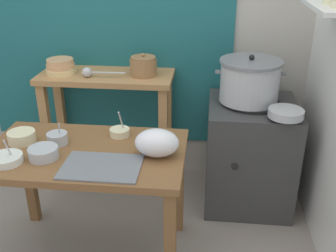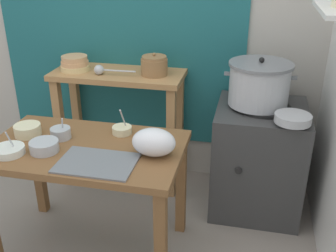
{
  "view_description": "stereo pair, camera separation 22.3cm",
  "coord_description": "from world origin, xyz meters",
  "px_view_note": "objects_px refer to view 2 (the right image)",
  "views": [
    {
      "loc": [
        0.63,
        -1.84,
        1.76
      ],
      "look_at": [
        0.42,
        0.17,
        0.82
      ],
      "focal_mm": 42.57,
      "sensor_mm": 36.0,
      "label": 1
    },
    {
      "loc": [
        0.85,
        -1.81,
        1.76
      ],
      "look_at": [
        0.42,
        0.17,
        0.82
      ],
      "focal_mm": 42.57,
      "sensor_mm": 36.0,
      "label": 2
    }
  ],
  "objects_px": {
    "prep_table": "(87,163)",
    "prep_bowl_4": "(9,150)",
    "prep_bowl_0": "(61,133)",
    "prep_bowl_2": "(122,129)",
    "serving_tray": "(97,163)",
    "prep_bowl_3": "(28,130)",
    "back_shelf_table": "(119,101)",
    "bowl_stack_enamel": "(75,64)",
    "stove_block": "(258,158)",
    "plastic_bag": "(154,142)",
    "prep_bowl_1": "(44,146)",
    "clay_pot": "(154,66)",
    "wide_pan": "(293,118)",
    "steamer_pot": "(259,84)",
    "ladle": "(101,70)"
  },
  "relations": [
    {
      "from": "prep_table",
      "to": "prep_bowl_4",
      "type": "bearing_deg",
      "value": -154.49
    },
    {
      "from": "prep_bowl_0",
      "to": "prep_bowl_2",
      "type": "relative_size",
      "value": 0.78
    },
    {
      "from": "serving_tray",
      "to": "prep_bowl_3",
      "type": "xyz_separation_m",
      "value": [
        -0.52,
        0.23,
        0.03
      ]
    },
    {
      "from": "prep_bowl_3",
      "to": "prep_bowl_0",
      "type": "bearing_deg",
      "value": 1.13
    },
    {
      "from": "prep_table",
      "to": "back_shelf_table",
      "type": "distance_m",
      "value": 0.81
    },
    {
      "from": "back_shelf_table",
      "to": "prep_bowl_0",
      "type": "relative_size",
      "value": 7.1
    },
    {
      "from": "prep_table",
      "to": "bowl_stack_enamel",
      "type": "xyz_separation_m",
      "value": [
        -0.39,
        0.79,
        0.34
      ]
    },
    {
      "from": "stove_block",
      "to": "bowl_stack_enamel",
      "type": "xyz_separation_m",
      "value": [
        -1.36,
        0.11,
        0.57
      ]
    },
    {
      "from": "back_shelf_table",
      "to": "plastic_bag",
      "type": "height_order",
      "value": "back_shelf_table"
    },
    {
      "from": "bowl_stack_enamel",
      "to": "prep_bowl_1",
      "type": "bearing_deg",
      "value": -77.1
    },
    {
      "from": "clay_pot",
      "to": "plastic_bag",
      "type": "bearing_deg",
      "value": -76.14
    },
    {
      "from": "back_shelf_table",
      "to": "prep_bowl_3",
      "type": "relative_size",
      "value": 6.2
    },
    {
      "from": "stove_block",
      "to": "wide_pan",
      "type": "height_order",
      "value": "wide_pan"
    },
    {
      "from": "back_shelf_table",
      "to": "serving_tray",
      "type": "relative_size",
      "value": 2.4
    },
    {
      "from": "bowl_stack_enamel",
      "to": "plastic_bag",
      "type": "height_order",
      "value": "bowl_stack_enamel"
    },
    {
      "from": "prep_bowl_3",
      "to": "clay_pot",
      "type": "bearing_deg",
      "value": 52.11
    },
    {
      "from": "plastic_bag",
      "to": "serving_tray",
      "type": "bearing_deg",
      "value": -149.32
    },
    {
      "from": "prep_table",
      "to": "steamer_pot",
      "type": "distance_m",
      "value": 1.2
    },
    {
      "from": "back_shelf_table",
      "to": "wide_pan",
      "type": "height_order",
      "value": "back_shelf_table"
    },
    {
      "from": "prep_bowl_0",
      "to": "prep_bowl_1",
      "type": "distance_m",
      "value": 0.17
    },
    {
      "from": "back_shelf_table",
      "to": "prep_bowl_3",
      "type": "bearing_deg",
      "value": -112.4
    },
    {
      "from": "clay_pot",
      "to": "prep_bowl_4",
      "type": "bearing_deg",
      "value": -119.79
    },
    {
      "from": "wide_pan",
      "to": "prep_bowl_0",
      "type": "relative_size",
      "value": 1.62
    },
    {
      "from": "prep_table",
      "to": "prep_bowl_4",
      "type": "distance_m",
      "value": 0.42
    },
    {
      "from": "prep_bowl_2",
      "to": "ladle",
      "type": "bearing_deg",
      "value": 121.55
    },
    {
      "from": "prep_bowl_2",
      "to": "bowl_stack_enamel",
      "type": "bearing_deg",
      "value": 132.96
    },
    {
      "from": "prep_bowl_2",
      "to": "prep_bowl_4",
      "type": "relative_size",
      "value": 1.03
    },
    {
      "from": "plastic_bag",
      "to": "prep_bowl_1",
      "type": "distance_m",
      "value": 0.6
    },
    {
      "from": "steamer_pot",
      "to": "bowl_stack_enamel",
      "type": "xyz_separation_m",
      "value": [
        -1.32,
        0.09,
        0.03
      ]
    },
    {
      "from": "ladle",
      "to": "plastic_bag",
      "type": "xyz_separation_m",
      "value": [
        0.57,
        -0.74,
        -0.14
      ]
    },
    {
      "from": "serving_tray",
      "to": "wide_pan",
      "type": "xyz_separation_m",
      "value": [
        1.0,
        0.62,
        0.08
      ]
    },
    {
      "from": "back_shelf_table",
      "to": "prep_bowl_2",
      "type": "xyz_separation_m",
      "value": [
        0.23,
        -0.61,
        0.07
      ]
    },
    {
      "from": "wide_pan",
      "to": "bowl_stack_enamel",
      "type": "bearing_deg",
      "value": 167.49
    },
    {
      "from": "stove_block",
      "to": "ladle",
      "type": "height_order",
      "value": "ladle"
    },
    {
      "from": "ladle",
      "to": "prep_bowl_0",
      "type": "height_order",
      "value": "ladle"
    },
    {
      "from": "back_shelf_table",
      "to": "prep_bowl_0",
      "type": "bearing_deg",
      "value": -97.66
    },
    {
      "from": "back_shelf_table",
      "to": "prep_bowl_2",
      "type": "height_order",
      "value": "back_shelf_table"
    },
    {
      "from": "prep_bowl_2",
      "to": "prep_bowl_4",
      "type": "distance_m",
      "value": 0.64
    },
    {
      "from": "wide_pan",
      "to": "prep_bowl_3",
      "type": "relative_size",
      "value": 1.41
    },
    {
      "from": "serving_tray",
      "to": "prep_bowl_2",
      "type": "xyz_separation_m",
      "value": [
        0.01,
        0.37,
        0.02
      ]
    },
    {
      "from": "back_shelf_table",
      "to": "plastic_bag",
      "type": "distance_m",
      "value": 0.96
    },
    {
      "from": "clay_pot",
      "to": "prep_bowl_1",
      "type": "distance_m",
      "value": 1.02
    },
    {
      "from": "steamer_pot",
      "to": "prep_bowl_3",
      "type": "xyz_separation_m",
      "value": [
        -1.31,
        -0.64,
        -0.17
      ]
    },
    {
      "from": "serving_tray",
      "to": "prep_bowl_4",
      "type": "relative_size",
      "value": 2.38
    },
    {
      "from": "prep_table",
      "to": "bowl_stack_enamel",
      "type": "bearing_deg",
      "value": 116.63
    },
    {
      "from": "wide_pan",
      "to": "stove_block",
      "type": "bearing_deg",
      "value": 126.29
    },
    {
      "from": "plastic_bag",
      "to": "clay_pot",
      "type": "bearing_deg",
      "value": 103.86
    },
    {
      "from": "bowl_stack_enamel",
      "to": "prep_bowl_1",
      "type": "distance_m",
      "value": 0.94
    },
    {
      "from": "wide_pan",
      "to": "prep_bowl_0",
      "type": "distance_m",
      "value": 1.37
    },
    {
      "from": "plastic_bag",
      "to": "prep_bowl_2",
      "type": "relative_size",
      "value": 1.37
    }
  ]
}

